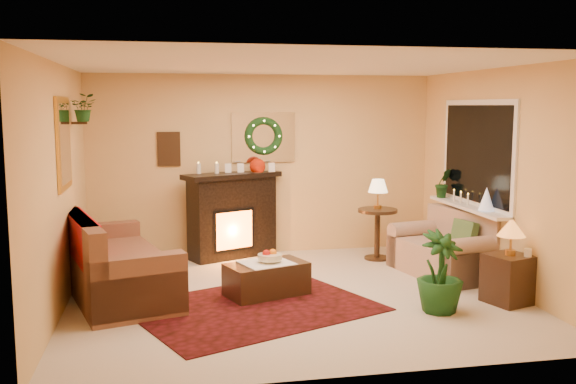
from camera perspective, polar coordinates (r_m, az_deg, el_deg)
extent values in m
plane|color=beige|center=(7.42, 0.52, -9.19)|extent=(5.00, 5.00, 0.00)
plane|color=white|center=(7.12, 0.55, 11.27)|extent=(5.00, 5.00, 0.00)
plane|color=#EFD88C|center=(9.36, -2.21, 2.43)|extent=(5.00, 5.00, 0.00)
plane|color=#EFD88C|center=(4.99, 5.68, -2.20)|extent=(5.00, 5.00, 0.00)
plane|color=#EFD88C|center=(7.10, -19.67, 0.32)|extent=(4.50, 4.50, 0.00)
plane|color=#EFD88C|center=(8.03, 18.30, 1.19)|extent=(4.50, 4.50, 0.00)
cube|color=maroon|center=(7.00, -3.06, -10.21)|extent=(2.95, 2.63, 0.01)
cube|color=brown|center=(7.59, -14.93, -5.71)|extent=(1.53, 2.38, 0.95)
cube|color=#C40207|center=(7.77, -15.12, -5.23)|extent=(0.87, 1.42, 0.02)
cube|color=black|center=(9.19, -4.98, -2.41)|extent=(1.30, 0.87, 1.14)
sphere|color=#A01B04|center=(9.12, -2.73, 2.30)|extent=(0.23, 0.23, 0.23)
cylinder|color=white|center=(9.04, -7.96, 1.93)|extent=(0.07, 0.07, 0.20)
cylinder|color=#FFF9D0|center=(9.05, -6.35, 1.96)|extent=(0.06, 0.06, 0.19)
cube|color=white|center=(9.31, -2.21, 4.88)|extent=(0.92, 0.02, 0.72)
torus|color=#194719|center=(9.27, -2.17, 4.99)|extent=(0.55, 0.11, 0.55)
cube|color=#381E11|center=(9.21, -10.55, 3.79)|extent=(0.32, 0.03, 0.48)
cube|color=gold|center=(7.35, -19.32, 4.10)|extent=(0.03, 0.84, 1.00)
imported|color=#194719|center=(8.07, -17.64, 6.01)|extent=(0.33, 0.28, 0.36)
cube|color=gray|center=(8.46, 13.61, -4.37)|extent=(1.09, 1.54, 0.81)
cube|color=white|center=(8.48, 16.48, 3.28)|extent=(0.03, 1.86, 1.36)
cube|color=black|center=(8.48, 16.38, 3.28)|extent=(0.02, 1.70, 1.22)
cube|color=white|center=(8.51, 15.67, -1.29)|extent=(0.22, 1.86, 0.04)
cone|color=white|center=(8.10, 17.23, -0.57)|extent=(0.19, 0.19, 0.28)
imported|color=#113E14|center=(9.12, 13.62, 0.73)|extent=(0.29, 0.23, 0.52)
cylinder|color=#4E301B|center=(9.14, 7.93, -3.94)|extent=(0.62, 0.62, 0.72)
cone|color=#FFDEA0|center=(9.08, 7.99, -0.46)|extent=(0.27, 0.27, 0.42)
cube|color=#4A2F15|center=(7.49, 19.00, -7.31)|extent=(0.55, 0.55, 0.54)
cone|color=#DB4D09|center=(7.37, 19.21, -3.77)|extent=(0.30, 0.30, 0.44)
cube|color=#321D13|center=(7.37, -1.92, -7.62)|extent=(1.02, 0.77, 0.38)
cylinder|color=#F5F4C7|center=(7.32, -1.63, -5.79)|extent=(0.28, 0.28, 0.06)
imported|color=#195818|center=(6.93, 13.37, -6.77)|extent=(1.90, 1.90, 2.57)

